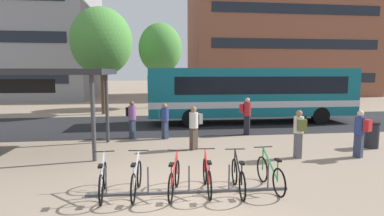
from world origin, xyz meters
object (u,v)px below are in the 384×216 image
parked_bicycle_silver_0 (103,181)px  commuter_olive_pack_5 (299,131)px  city_bus (250,93)px  transit_shelter (11,74)px  parked_bicycle_red_3 (207,177)px  parked_bicycle_green_5 (270,174)px  commuter_teal_pack_0 (164,118)px  commuter_red_pack_3 (361,131)px  street_tree_1 (102,42)px  parked_bicycle_red_2 (174,179)px  parked_bicycle_silver_1 (136,180)px  commuter_red_pack_2 (246,113)px  commuter_black_pack_1 (132,117)px  street_tree_0 (160,49)px  parked_bicycle_black_4 (238,177)px  commuter_grey_pack_4 (194,125)px  trash_bin (372,135)px

parked_bicycle_silver_0 → commuter_olive_pack_5: bearing=-71.9°
city_bus → transit_shelter: size_ratio=1.71×
parked_bicycle_red_3 → parked_bicycle_green_5: same height
parked_bicycle_green_5 → commuter_teal_pack_0: bearing=19.1°
commuter_red_pack_3 → commuter_olive_pack_5: commuter_olive_pack_5 is taller
parked_bicycle_silver_0 → street_tree_1: street_tree_1 is taller
parked_bicycle_silver_0 → transit_shelter: size_ratio=0.24×
parked_bicycle_silver_0 → parked_bicycle_red_2: 1.72m
parked_bicycle_silver_1 → commuter_red_pack_3: commuter_red_pack_3 is taller
street_tree_1 → commuter_teal_pack_0: bearing=-65.3°
parked_bicycle_silver_0 → parked_bicycle_silver_1: 0.80m
commuter_teal_pack_0 → street_tree_1: bearing=174.9°
transit_shelter → parked_bicycle_red_3: bearing=-34.2°
commuter_red_pack_2 → commuter_olive_pack_5: bearing=-51.5°
commuter_black_pack_1 → commuter_red_pack_3: commuter_black_pack_1 is taller
commuter_black_pack_1 → street_tree_0: bearing=140.2°
street_tree_0 → commuter_olive_pack_5: bearing=-74.7°
city_bus → transit_shelter: (-10.77, -5.50, 1.14)m
parked_bicycle_red_3 → commuter_black_pack_1: size_ratio=1.02×
commuter_red_pack_2 → parked_bicycle_black_4: bearing=-78.8°
city_bus → parked_bicycle_green_5: (-2.76, -10.03, -1.39)m
parked_bicycle_red_2 → commuter_red_pack_3: (6.67, 2.38, 0.57)m
parked_bicycle_silver_1 → transit_shelter: bearing=51.1°
parked_bicycle_silver_1 → commuter_olive_pack_5: (5.42, 2.49, 0.59)m
parked_bicycle_green_5 → commuter_olive_pack_5: bearing=-40.9°
commuter_teal_pack_0 → commuter_grey_pack_4: bearing=-2.5°
parked_bicycle_silver_1 → commuter_grey_pack_4: bearing=-20.7°
parked_bicycle_green_5 → trash_bin: (5.61, 3.56, 0.13)m
commuter_red_pack_2 → street_tree_1: size_ratio=0.24×
commuter_black_pack_1 → commuter_olive_pack_5: commuter_black_pack_1 is taller
commuter_red_pack_3 → street_tree_0: (-6.48, 15.97, 3.94)m
city_bus → parked_bicycle_silver_0: size_ratio=7.00×
parked_bicycle_green_5 → commuter_teal_pack_0: 6.75m
street_tree_1 → parked_bicycle_red_3: bearing=-72.2°
transit_shelter → parked_bicycle_red_2: bearing=-38.3°
parked_bicycle_red_2 → street_tree_0: bearing=12.2°
street_tree_1 → commuter_black_pack_1: bearing=-73.2°
commuter_teal_pack_0 → street_tree_1: (-3.98, 8.64, 4.16)m
commuter_grey_pack_4 → street_tree_0: (-0.89, 14.11, 3.93)m
parked_bicycle_red_2 → parked_bicycle_red_3: 0.83m
parked_bicycle_silver_0 → parked_bicycle_silver_1: bearing=-94.9°
commuter_olive_pack_5 → commuter_red_pack_3: bearing=-91.7°
parked_bicycle_black_4 → commuter_red_pack_3: size_ratio=1.03×
parked_bicycle_red_3 → parked_bicycle_red_2: bearing=96.9°
commuter_red_pack_2 → trash_bin: bearing=-6.1°
parked_bicycle_green_5 → parked_bicycle_red_2: bearing=88.4°
commuter_red_pack_3 → commuter_olive_pack_5: (-2.17, 0.20, 0.01)m
trash_bin → commuter_black_pack_1: bearing=162.5°
commuter_red_pack_2 → commuter_olive_pack_5: 4.11m
street_tree_1 → parked_bicycle_silver_0: bearing=-81.4°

